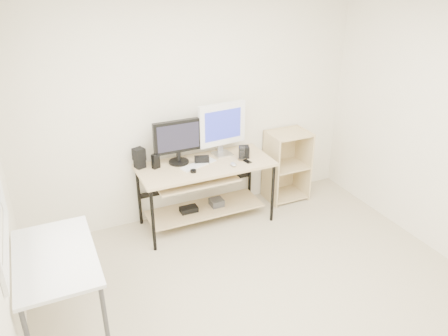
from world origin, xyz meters
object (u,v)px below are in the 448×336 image
object	(u,v)px
desk	(204,181)
side_table	(56,264)
shelf_unit	(285,165)
white_imac	(222,126)
audio_controller	(156,161)
black_monitor	(178,139)

from	to	relation	value
desk	side_table	world-z (taller)	same
shelf_unit	side_table	bearing A→B (deg)	-156.67
white_imac	audio_controller	world-z (taller)	white_imac
black_monitor	audio_controller	xyz separation A→B (m)	(-0.27, -0.03, -0.20)
white_imac	side_table	bearing A→B (deg)	-153.26
black_monitor	white_imac	distance (m)	0.54
side_table	white_imac	bearing A→B (deg)	31.96
black_monitor	side_table	bearing A→B (deg)	-139.87
black_monitor	desk	bearing A→B (deg)	-32.73
desk	side_table	xyz separation A→B (m)	(-1.65, -1.06, 0.13)
side_table	audio_controller	size ratio (longest dim) A/B	6.04
desk	audio_controller	world-z (taller)	audio_controller
side_table	desk	bearing A→B (deg)	32.65
desk	white_imac	size ratio (longest dim) A/B	2.45
black_monitor	shelf_unit	bearing A→B (deg)	0.28
audio_controller	black_monitor	bearing A→B (deg)	-19.38
shelf_unit	audio_controller	size ratio (longest dim) A/B	5.44
desk	side_table	distance (m)	1.97
black_monitor	audio_controller	distance (m)	0.34
black_monitor	audio_controller	world-z (taller)	black_monitor
shelf_unit	black_monitor	world-z (taller)	black_monitor
shelf_unit	black_monitor	bearing A→B (deg)	-179.49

